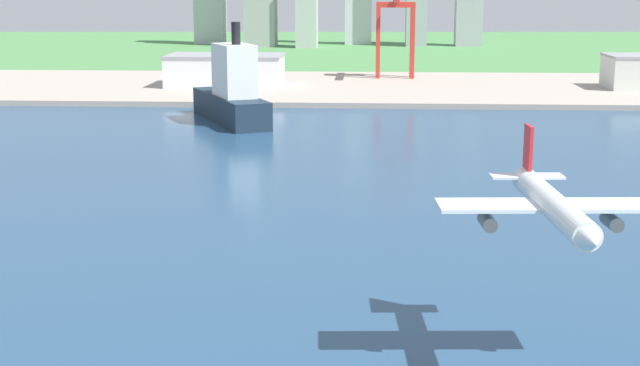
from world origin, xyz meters
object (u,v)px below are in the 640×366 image
airplane_landing (552,206)px  port_crane_red (396,21)px  cargo_ship (232,94)px  warehouse_main (225,70)px

airplane_landing → port_crane_red: bearing=92.0°
cargo_ship → port_crane_red: size_ratio=1.41×
airplane_landing → cargo_ship: 238.14m
warehouse_main → airplane_landing: bearing=-73.7°
cargo_ship → warehouse_main: cargo_ship is taller
cargo_ship → port_crane_red: (64.35, 147.76, 21.43)m
airplane_landing → port_crane_red: (-12.74, 372.73, 8.88)m
airplane_landing → cargo_ship: bearing=108.9°
airplane_landing → warehouse_main: airplane_landing is taller
warehouse_main → cargo_ship: bearing=-79.6°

